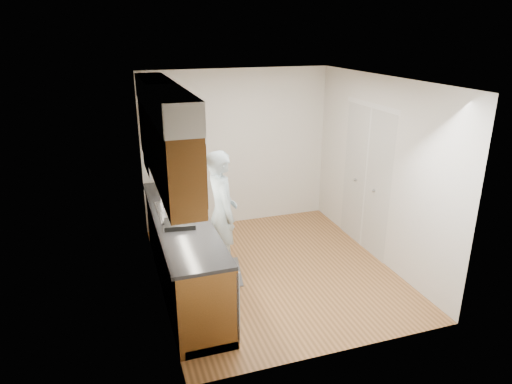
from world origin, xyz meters
TOP-DOWN VIEW (x-y plane):
  - floor at (0.00, 0.00)m, footprint 3.50×3.50m
  - ceiling at (0.00, 0.00)m, footprint 3.50×3.50m
  - wall_left at (-1.50, 0.00)m, footprint 0.02×3.50m
  - wall_right at (1.50, 0.00)m, footprint 0.02×3.50m
  - wall_back at (0.00, 1.75)m, footprint 3.00×0.02m
  - counter at (-1.20, -0.00)m, footprint 0.64×2.80m
  - upper_cabinets at (-1.33, 0.05)m, footprint 0.47×2.80m
  - closet_door at (1.49, 0.30)m, footprint 0.02×1.22m
  - floor_mat at (-0.67, 0.14)m, footprint 0.58×0.83m
  - person at (-0.67, 0.14)m, footprint 0.46×0.67m
  - soap_bottle_a at (-1.26, 0.82)m, footprint 0.14×0.14m
  - soap_bottle_b at (-1.13, 0.83)m, footprint 0.08×0.08m
  - steel_can at (-1.07, 0.67)m, footprint 0.10×0.10m
  - dish_rack at (-1.27, -0.28)m, footprint 0.38×0.33m

SIDE VIEW (x-z plane):
  - floor at x=0.00m, z-range 0.00..0.00m
  - floor_mat at x=-0.67m, z-range 0.00..0.01m
  - counter at x=-1.20m, z-range -0.16..1.14m
  - person at x=-0.67m, z-range 0.01..1.90m
  - dish_rack at x=-1.27m, z-range 0.94..0.99m
  - steel_can at x=-1.07m, z-range 0.94..1.07m
  - closet_door at x=1.49m, z-range 0.00..2.05m
  - soap_bottle_b at x=-1.13m, z-range 0.94..1.11m
  - soap_bottle_a at x=-1.26m, z-range 0.94..1.22m
  - wall_left at x=-1.50m, z-range 0.00..2.50m
  - wall_right at x=1.50m, z-range 0.00..2.50m
  - wall_back at x=0.00m, z-range 0.00..2.50m
  - upper_cabinets at x=-1.33m, z-range 1.34..2.55m
  - ceiling at x=0.00m, z-range 2.50..2.50m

